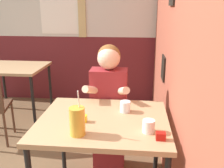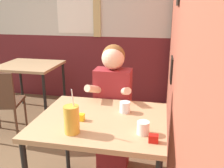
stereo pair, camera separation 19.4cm
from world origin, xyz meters
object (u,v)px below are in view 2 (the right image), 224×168
at_px(background_table, 30,70).
at_px(main_table, 101,127).
at_px(cocktail_pitcher, 72,120).
at_px(chair_near_window, 2,100).
at_px(person_seated, 113,106).

bearing_deg(background_table, main_table, -46.87).
bearing_deg(background_table, cocktail_pitcher, -53.82).
relative_size(main_table, cocktail_pitcher, 3.12).
distance_m(main_table, chair_near_window, 1.67).
xyz_separation_m(person_seated, cocktail_pitcher, (-0.12, -0.78, 0.21)).
distance_m(main_table, cocktail_pitcher, 0.33).
bearing_deg(chair_near_window, background_table, 77.99).
distance_m(chair_near_window, cocktail_pitcher, 1.73).
bearing_deg(cocktail_pitcher, person_seated, 81.32).
relative_size(chair_near_window, person_seated, 0.69).
xyz_separation_m(main_table, cocktail_pitcher, (-0.13, -0.25, 0.17)).
bearing_deg(cocktail_pitcher, background_table, 126.18).
xyz_separation_m(chair_near_window, person_seated, (1.42, -0.29, 0.16)).
xyz_separation_m(main_table, background_table, (-1.46, 1.56, -0.01)).
height_order(background_table, chair_near_window, chair_near_window).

